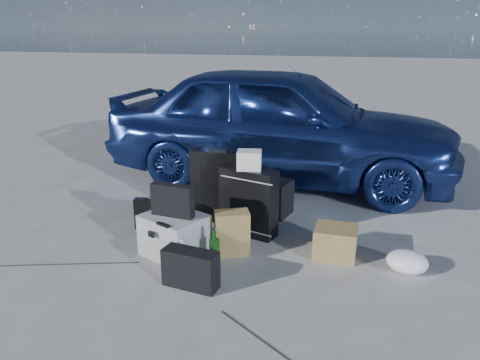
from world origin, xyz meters
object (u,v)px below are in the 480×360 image
suitcase_left (220,186)px  car (281,123)px  pelican_case (175,235)px  cardboard_box (335,242)px  duffel_bag (256,194)px  briefcase (155,214)px  suitcase_right (249,202)px  green_bottle (214,248)px

suitcase_left → car: bearing=79.4°
pelican_case → cardboard_box: pelican_case is taller
suitcase_left → cardboard_box: (1.22, -0.53, -0.24)m
pelican_case → duffel_bag: duffel_bag is taller
pelican_case → suitcase_left: 0.90m
pelican_case → briefcase: bearing=154.4°
briefcase → suitcase_right: suitcase_right is taller
car → cardboard_box: 2.32m
suitcase_left → cardboard_box: suitcase_left is taller
car → briefcase: size_ratio=10.97×
car → pelican_case: car is taller
duffel_bag → green_bottle: size_ratio=2.18×
briefcase → suitcase_right: size_ratio=0.61×
duffel_bag → green_bottle: duffel_bag is taller
briefcase → green_bottle: size_ratio=1.17×
car → suitcase_right: size_ratio=6.67×
pelican_case → cardboard_box: 1.41m
briefcase → green_bottle: (0.82, -0.60, 0.02)m
car → suitcase_left: (-0.35, -1.53, -0.38)m
pelican_case → duffel_bag: bearing=93.1°
duffel_bag → suitcase_right: bearing=-69.0°
suitcase_left → cardboard_box: bearing=-21.2°
car → pelican_case: (-0.50, -2.40, -0.56)m
suitcase_left → suitcase_right: 0.46m
car → cardboard_box: size_ratio=12.21×
briefcase → suitcase_left: size_ratio=0.54×
suitcase_right → duffel_bag: (-0.06, 0.61, -0.14)m
suitcase_left → duffel_bag: 0.50m
suitcase_left → cardboard_box: size_ratio=2.06×
car → suitcase_left: car is taller
car → green_bottle: (-0.09, -2.52, -0.58)m
suitcase_left → suitcase_right: bearing=-33.1°
pelican_case → suitcase_left: suitcase_left is taller
duffel_bag → green_bottle: (-0.05, -1.33, -0.02)m
suitcase_right → green_bottle: size_ratio=1.92×
cardboard_box → suitcase_right: bearing=162.7°
briefcase → cardboard_box: size_ratio=1.11×
suitcase_left → duffel_bag: (0.31, 0.34, -0.18)m
duffel_bag → green_bottle: bearing=-77.0°
pelican_case → suitcase_left: (0.15, 0.87, 0.19)m
car → green_bottle: size_ratio=12.80×
green_bottle → pelican_case: bearing=163.1°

